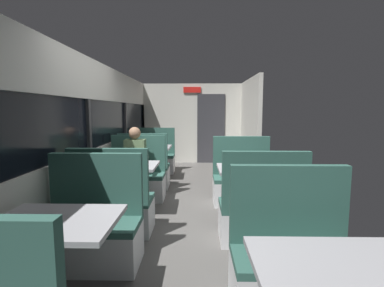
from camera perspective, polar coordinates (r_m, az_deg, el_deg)
ground_plane at (r=4.35m, az=-1.01°, el=-14.12°), size 3.30×9.20×0.02m
carriage_window_panel_left at (r=4.38m, az=-20.36°, el=0.70°), size 0.09×8.48×2.30m
carriage_end_bulkhead at (r=8.26m, az=0.44°, el=3.97°), size 2.90×0.11×2.30m
carriage_aisle_panel_right at (r=7.19m, az=11.51°, el=3.52°), size 0.08×2.40×2.30m
dining_table_near_window at (r=2.40m, az=-25.87°, el=-15.90°), size 0.90×0.70×0.74m
bench_near_window_facing_entry at (r=3.11m, az=-19.50°, el=-16.54°), size 0.95×0.50×1.10m
dining_table_mid_window at (r=4.30m, az=-13.07°, el=-5.48°), size 0.90×0.70×0.74m
bench_mid_window_facing_end at (r=3.74m, az=-15.61°, el=-12.40°), size 0.95×0.50×1.10m
bench_mid_window_facing_entry at (r=5.04m, az=-11.03°, el=-7.28°), size 0.95×0.50×1.10m
dining_table_far_window at (r=6.34m, az=-8.44°, el=-1.48°), size 0.90×0.70×0.74m
bench_far_window_facing_end at (r=5.71m, az=-9.54°, el=-5.57°), size 0.95×0.50×1.10m
bench_far_window_facing_entry at (r=7.07m, az=-7.46°, el=-3.17°), size 0.95×0.50×1.10m
dining_table_front_aisle at (r=1.80m, az=27.97°, el=-24.05°), size 0.90×0.70×0.74m
bench_front_aisle_facing_entry at (r=2.51m, az=19.75°, el=-22.50°), size 0.95×0.50×1.10m
dining_table_rear_aisle at (r=4.05m, az=11.72°, el=-6.22°), size 0.90×0.70×0.74m
bench_rear_aisle_facing_end at (r=3.48m, az=13.77°, el=-13.79°), size 0.95×0.50×1.10m
bench_rear_aisle_facing_entry at (r=4.79m, az=10.08°, el=-7.98°), size 0.95×0.50×1.10m
seated_passenger at (r=4.92m, az=-11.26°, el=-5.12°), size 0.47×0.55×1.26m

